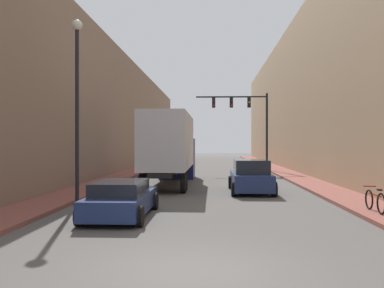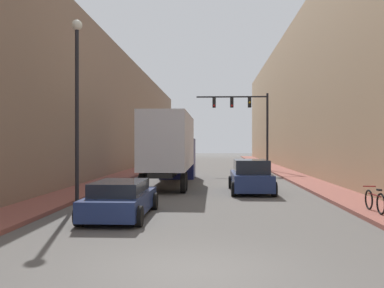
{
  "view_description": "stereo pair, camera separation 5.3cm",
  "coord_description": "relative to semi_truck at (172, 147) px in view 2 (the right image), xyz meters",
  "views": [
    {
      "loc": [
        0.39,
        -8.41,
        2.53
      ],
      "look_at": [
        -0.65,
        12.99,
        2.49
      ],
      "focal_mm": 40.0,
      "sensor_mm": 36.0,
      "label": 1
    },
    {
      "loc": [
        0.44,
        -8.41,
        2.53
      ],
      "look_at": [
        -0.65,
        12.99,
        2.49
      ],
      "focal_mm": 40.0,
      "sensor_mm": 36.0,
      "label": 2
    }
  ],
  "objects": [
    {
      "name": "ground_plane",
      "position": [
        2.17,
        -17.87,
        -2.3
      ],
      "size": [
        200.0,
        200.0,
        0.0
      ],
      "primitive_type": "plane",
      "color": "#565451"
    },
    {
      "name": "sidewalk_right",
      "position": [
        8.56,
        12.13,
        -2.22
      ],
      "size": [
        2.06,
        80.0,
        0.15
      ],
      "color": "brown",
      "rests_on": "ground"
    },
    {
      "name": "sidewalk_left",
      "position": [
        -4.23,
        12.13,
        -2.22
      ],
      "size": [
        2.06,
        80.0,
        0.15
      ],
      "color": "brown",
      "rests_on": "ground"
    },
    {
      "name": "building_right",
      "position": [
        12.59,
        12.13,
        4.41
      ],
      "size": [
        6.0,
        80.0,
        13.41
      ],
      "color": "tan",
      "rests_on": "ground"
    },
    {
      "name": "building_left",
      "position": [
        -8.26,
        12.13,
        3.0
      ],
      "size": [
        6.0,
        80.0,
        10.59
      ],
      "color": "#846B56",
      "rests_on": "ground"
    },
    {
      "name": "semi_truck",
      "position": [
        0.0,
        0.0,
        0.0
      ],
      "size": [
        2.43,
        12.05,
        4.19
      ],
      "color": "silver",
      "rests_on": "ground"
    },
    {
      "name": "sedan_car",
      "position": [
        -0.58,
        -11.77,
        -1.69
      ],
      "size": [
        2.06,
        4.71,
        1.25
      ],
      "color": "navy",
      "rests_on": "ground"
    },
    {
      "name": "suv_car",
      "position": [
        4.51,
        -4.12,
        -1.5
      ],
      "size": [
        2.15,
        4.86,
        1.69
      ],
      "color": "navy",
      "rests_on": "ground"
    },
    {
      "name": "traffic_signal_gantry",
      "position": [
        5.73,
        12.03,
        2.66
      ],
      "size": [
        6.42,
        0.35,
        6.98
      ],
      "color": "black",
      "rests_on": "ground"
    },
    {
      "name": "street_lamp",
      "position": [
        -3.05,
        -8.89,
        2.52
      ],
      "size": [
        0.44,
        0.44,
        7.64
      ],
      "color": "black",
      "rests_on": "ground"
    },
    {
      "name": "parked_bicycle",
      "position": [
        8.17,
        -11.22,
        -1.77
      ],
      "size": [
        0.44,
        1.83,
        0.86
      ],
      "color": "black",
      "rests_on": "sidewalk_right"
    }
  ]
}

